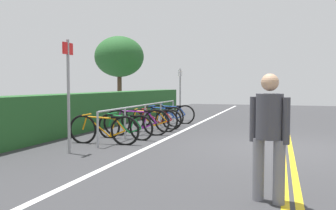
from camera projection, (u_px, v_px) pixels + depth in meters
ground_plane at (287, 149)px, 8.00m from camera, size 35.16×12.83×0.05m
centre_line_yellow_inner at (290, 148)px, 7.97m from camera, size 31.65×0.10×0.00m
centre_line_yellow_outer at (283, 148)px, 8.02m from camera, size 31.65×0.10×0.00m
bike_lane_stripe_white at (160, 142)px, 8.89m from camera, size 31.65×0.12×0.00m
bike_rack at (145, 111)px, 10.78m from camera, size 5.95×0.05×0.83m
bicycle_0 at (104, 130)px, 8.53m from camera, size 0.46×1.81×0.74m
bicycle_1 at (125, 127)px, 9.30m from camera, size 0.46×1.65×0.70m
bicycle_2 at (137, 122)px, 10.00m from camera, size 0.67×1.79×0.78m
bicycle_3 at (150, 121)px, 10.77m from camera, size 0.55×1.70×0.73m
bicycle_4 at (157, 119)px, 11.52m from camera, size 0.46×1.71×0.68m
bicycle_5 at (162, 116)px, 12.32m from camera, size 0.46×1.65×0.72m
bicycle_6 at (172, 114)px, 13.08m from camera, size 0.46×1.68×0.73m
pedestrian at (269, 130)px, 4.27m from camera, size 0.32×0.47×1.55m
sign_post_near at (68, 86)px, 7.29m from camera, size 0.36×0.06×2.33m
sign_post_far at (180, 89)px, 14.23m from camera, size 0.36×0.07×2.06m
hedge_backdrop at (107, 108)px, 12.83m from camera, size 14.90×0.88×1.15m
tree_mid at (119, 57)px, 18.80m from camera, size 2.59×2.59×3.97m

